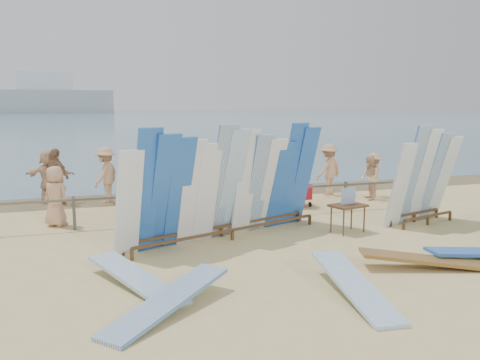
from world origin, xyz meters
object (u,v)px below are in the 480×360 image
object	(u,v)px
flat_board_e	(168,312)
beach_chair_right	(242,201)
beachgoer_3	(106,175)
beachgoer_5	(191,174)
beachgoer_6	(293,181)
beachgoer_2	(133,188)
beach_chair_left	(233,206)
beachgoer_1	(127,178)
beachgoer_extra_1	(56,177)
beachgoer_11	(48,176)
flat_board_b	(354,296)
beachgoer_10	(413,173)
flat_board_a	(136,286)
beachgoer_8	(369,178)
stroller	(302,194)
main_surfboard_rack	(227,187)
beachgoer_4	(204,178)
flat_board_c	(428,268)
beachgoer_extra_0	(373,175)
vendor_table	(348,218)
beachgoer_0	(56,196)
beachgoer_9	(329,169)
beachgoer_7	(261,177)
side_surfboard_rack	(423,179)

from	to	relation	value
flat_board_e	beach_chair_right	xyz separation A→B (m)	(3.67, 7.30, 0.22)
beachgoer_3	beachgoer_5	xyz separation A→B (m)	(2.99, 0.42, -0.15)
beachgoer_6	beachgoer_2	xyz separation A→B (m)	(-4.99, 0.02, 0.05)
beach_chair_left	beachgoer_1	bearing A→B (deg)	127.59
beachgoer_5	beachgoer_extra_1	world-z (taller)	beachgoer_extra_1
beachgoer_11	flat_board_e	bearing A→B (deg)	123.00
flat_board_b	beachgoer_10	bearing A→B (deg)	53.78
beachgoer_10	flat_board_b	bearing A→B (deg)	147.88
flat_board_a	beachgoer_11	xyz separation A→B (m)	(-1.79, 8.82, 0.90)
beachgoer_8	beachgoer_6	bearing A→B (deg)	-65.38
beach_chair_left	beachgoer_1	distance (m)	3.77
beachgoer_extra_1	beachgoer_5	bearing A→B (deg)	-128.67
beachgoer_5	stroller	bearing A→B (deg)	3.96
main_surfboard_rack	beachgoer_4	bearing A→B (deg)	64.31
flat_board_c	beachgoer_5	distance (m)	9.96
beachgoer_8	beachgoer_extra_0	xyz separation A→B (m)	(0.45, 0.44, 0.02)
vendor_table	beachgoer_0	size ratio (longest dim) A/B	0.71
vendor_table	beach_chair_left	world-z (taller)	vendor_table
flat_board_a	beach_chair_right	world-z (taller)	beach_chair_right
stroller	beachgoer_4	size ratio (longest dim) A/B	0.52
vendor_table	beachgoer_9	size ratio (longest dim) A/B	0.62
beach_chair_left	beachgoer_1	xyz separation A→B (m)	(-2.85, 2.38, 0.63)
flat_board_c	beachgoer_extra_0	size ratio (longest dim) A/B	1.72
beachgoer_2	beach_chair_left	bearing A→B (deg)	-99.00
flat_board_e	beachgoer_7	size ratio (longest dim) A/B	1.72
flat_board_c	beachgoer_3	distance (m)	10.80
stroller	beachgoer_3	world-z (taller)	beachgoer_3
side_surfboard_rack	beachgoer_2	bearing A→B (deg)	141.72
main_surfboard_rack	beachgoer_7	distance (m)	5.23
vendor_table	stroller	bearing A→B (deg)	69.77
flat_board_a	side_surfboard_rack	bearing A→B (deg)	-6.61
beachgoer_9	beachgoer_8	bearing A→B (deg)	98.38
side_surfboard_rack	beachgoer_4	xyz separation A→B (m)	(-5.09, 4.19, -0.31)
vendor_table	beachgoer_4	size ratio (longest dim) A/B	0.63
beachgoer_8	beachgoer_1	bearing A→B (deg)	-83.62
beach_chair_right	beachgoer_9	bearing A→B (deg)	-8.25
beachgoer_10	flat_board_a	bearing A→B (deg)	129.94
beachgoer_6	beachgoer_extra_0	bearing A→B (deg)	165.65
beach_chair_right	beachgoer_extra_1	distance (m)	6.12
flat_board_b	beachgoer_10	world-z (taller)	beachgoer_10
flat_board_c	beachgoer_5	bearing A→B (deg)	35.27
flat_board_a	flat_board_c	bearing A→B (deg)	-31.85
flat_board_c	beachgoer_10	world-z (taller)	beachgoer_10
flat_board_a	flat_board_e	bearing A→B (deg)	-99.40
beachgoer_6	beachgoer_3	size ratio (longest dim) A/B	0.90
vendor_table	flat_board_b	bearing A→B (deg)	-132.94
flat_board_a	beachgoer_extra_1	world-z (taller)	beachgoer_extra_1
beach_chair_right	stroller	size ratio (longest dim) A/B	0.80
beachgoer_6	beachgoer_7	bearing A→B (deg)	-100.07
beachgoer_11	beachgoer_extra_1	distance (m)	0.45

